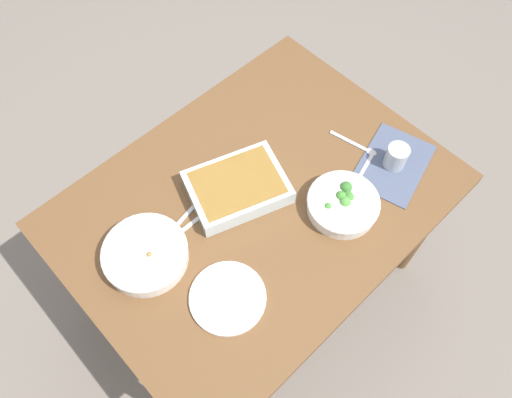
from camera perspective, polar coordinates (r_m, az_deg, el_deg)
The scene contains 12 objects.
ground_plane at distance 2.24m, azimuth -0.00°, elevation -9.47°, with size 6.00×6.00×0.00m, color slate.
dining_table at distance 1.65m, azimuth -0.00°, elevation -1.56°, with size 1.20×0.90×0.74m.
placemat at distance 1.70m, azimuth 15.55°, elevation 3.91°, with size 0.28×0.20×0.00m, color #4C5670.
stew_bowl at distance 1.48m, azimuth -12.64°, elevation -6.24°, with size 0.25×0.25×0.06m.
broccoli_bowl at distance 1.55m, azimuth 9.99°, elevation -0.53°, with size 0.23×0.23×0.07m.
baking_dish at distance 1.55m, azimuth -2.17°, elevation 1.43°, with size 0.36×0.31×0.06m.
drink_cup at distance 1.67m, azimuth 15.84°, elevation 4.61°, with size 0.07×0.07×0.08m.
side_plate at distance 1.43m, azimuth -3.28°, elevation -11.31°, with size 0.22×0.22×0.01m, color white.
spoon_by_stew at distance 1.54m, azimuth -9.22°, elevation -3.10°, with size 0.18×0.05×0.01m.
spoon_by_broccoli at distance 1.64m, azimuth 11.84°, elevation 2.49°, with size 0.17×0.07×0.01m.
spoon_spare at distance 1.71m, azimuth 11.89°, elevation 5.94°, with size 0.06×0.17×0.01m.
fork_on_table at distance 1.54m, azimuth -7.03°, elevation -2.52°, with size 0.18×0.02×0.01m.
Camera 1 is at (0.54, 0.56, 2.10)m, focal length 34.66 mm.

